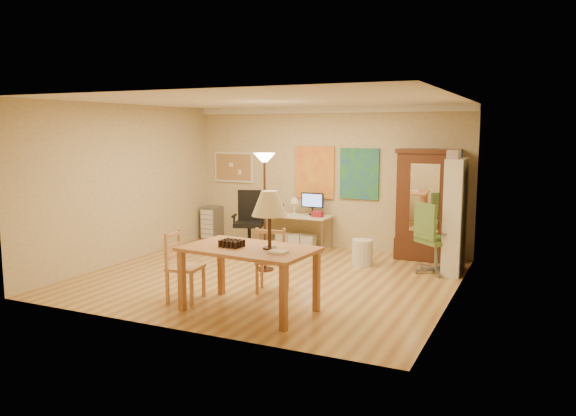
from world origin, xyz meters
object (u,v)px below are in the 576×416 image
at_px(bookshelf, 455,217).
at_px(computer_desk, 297,228).
at_px(armoire, 427,212).
at_px(office_chair_green, 434,254).
at_px(dining_table, 256,236).
at_px(office_chair_black, 250,235).

bearing_deg(bookshelf, computer_desk, 167.31).
bearing_deg(armoire, computer_desk, -177.97).
relative_size(office_chair_green, bookshelf, 0.62).
relative_size(dining_table, office_chair_black, 1.50).
distance_m(armoire, bookshelf, 0.97).
height_order(office_chair_black, armoire, armoire).
xyz_separation_m(office_chair_black, office_chair_green, (3.44, -0.18, -0.00)).
height_order(office_chair_black, office_chair_green, office_chair_black).
bearing_deg(bookshelf, office_chair_black, 179.44).
bearing_deg(bookshelf, office_chair_green, -151.41).
height_order(armoire, bookshelf, armoire).
bearing_deg(office_chair_green, computer_desk, 163.27).
bearing_deg(dining_table, computer_desk, 106.50).
distance_m(dining_table, bookshelf, 3.59).
xyz_separation_m(dining_table, armoire, (1.35, 3.79, -0.13)).
height_order(office_chair_green, bookshelf, bookshelf).
distance_m(office_chair_black, armoire, 3.25).
bearing_deg(office_chair_green, bookshelf, 28.59).
distance_m(dining_table, armoire, 4.02).
relative_size(office_chair_black, office_chair_green, 1.00).
distance_m(computer_desk, office_chair_black, 0.94).
relative_size(dining_table, armoire, 0.88).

